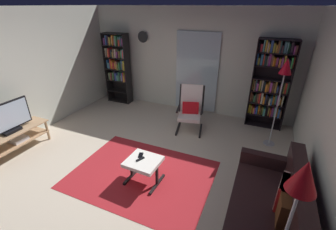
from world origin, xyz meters
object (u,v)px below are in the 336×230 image
(bookshelf_near_sofa, at_px, (270,83))
(cell_phone, at_px, (141,155))
(ottoman, at_px, (143,164))
(tv_remote, at_px, (140,159))
(leather_sofa, at_px, (269,215))
(lounge_armchair, at_px, (191,107))
(television, at_px, (7,119))
(tv_stand, at_px, (15,138))
(floor_lamp_by_sofa, at_px, (296,200))
(floor_lamp_by_shelf, at_px, (285,74))
(wall_clock, at_px, (143,37))
(bookshelf_near_tv, at_px, (118,64))

(bookshelf_near_sofa, distance_m, cell_phone, 3.33)
(ottoman, relative_size, tv_remote, 3.74)
(leather_sofa, bearing_deg, bookshelf_near_sofa, 93.87)
(lounge_armchair, bearing_deg, television, -140.87)
(tv_stand, distance_m, leather_sofa, 4.55)
(floor_lamp_by_sofa, bearing_deg, tv_remote, 149.79)
(bookshelf_near_sofa, distance_m, floor_lamp_by_shelf, 0.96)
(lounge_armchair, relative_size, floor_lamp_by_sofa, 0.58)
(tv_stand, xyz_separation_m, cell_phone, (2.58, 0.36, 0.12))
(tv_stand, xyz_separation_m, floor_lamp_by_shelf, (4.52, 2.28, 1.18))
(television, xyz_separation_m, lounge_armchair, (2.79, 2.27, -0.19))
(television, distance_m, tv_remote, 2.66)
(tv_remote, bearing_deg, floor_lamp_by_shelf, 71.93)
(bookshelf_near_sofa, height_order, leather_sofa, bookshelf_near_sofa)
(television, bearing_deg, floor_lamp_by_sofa, -10.56)
(leather_sofa, distance_m, tv_remote, 1.93)
(leather_sofa, bearing_deg, wall_clock, 137.29)
(ottoman, height_order, floor_lamp_by_sofa, floor_lamp_by_sofa)
(floor_lamp_by_sofa, distance_m, wall_clock, 5.39)
(floor_lamp_by_shelf, bearing_deg, floor_lamp_by_sofa, -89.49)
(tv_remote, bearing_deg, floor_lamp_by_sofa, -5.26)
(ottoman, height_order, wall_clock, wall_clock)
(leather_sofa, height_order, floor_lamp_by_shelf, floor_lamp_by_shelf)
(bookshelf_near_sofa, distance_m, wall_clock, 3.36)
(floor_lamp_by_shelf, bearing_deg, tv_remote, -133.01)
(tv_remote, bearing_deg, wall_clock, 142.35)
(bookshelf_near_tv, distance_m, lounge_armchair, 2.63)
(tv_stand, xyz_separation_m, wall_clock, (1.08, 3.25, 1.55))
(bookshelf_near_tv, relative_size, floor_lamp_by_sofa, 1.11)
(leather_sofa, xyz_separation_m, wall_clock, (-3.47, 3.20, 1.53))
(bookshelf_near_tv, distance_m, floor_lamp_by_shelf, 4.25)
(television, distance_m, leather_sofa, 4.56)
(tv_stand, height_order, floor_lamp_by_sofa, floor_lamp_by_sofa)
(bookshelf_near_sofa, bearing_deg, floor_lamp_by_shelf, -77.78)
(tv_stand, relative_size, bookshelf_near_sofa, 0.64)
(tv_remote, xyz_separation_m, floor_lamp_by_sofa, (1.92, -1.12, 1.00))
(television, height_order, bookshelf_near_sofa, bookshelf_near_sofa)
(wall_clock, bearing_deg, television, -108.30)
(lounge_armchair, relative_size, wall_clock, 3.53)
(leather_sofa, bearing_deg, floor_lamp_by_sofa, -89.94)
(cell_phone, height_order, floor_lamp_by_shelf, floor_lamp_by_shelf)
(ottoman, bearing_deg, bookshelf_near_sofa, 59.79)
(wall_clock, bearing_deg, cell_phone, -62.56)
(leather_sofa, height_order, ottoman, leather_sofa)
(cell_phone, bearing_deg, tv_remote, -82.83)
(ottoman, relative_size, floor_lamp_by_sofa, 0.31)
(bookshelf_near_tv, height_order, lounge_armchair, bookshelf_near_tv)
(ottoman, distance_m, floor_lamp_by_sofa, 2.43)
(floor_lamp_by_shelf, bearing_deg, lounge_armchair, -179.08)
(bookshelf_near_sofa, bearing_deg, ottoman, -120.21)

